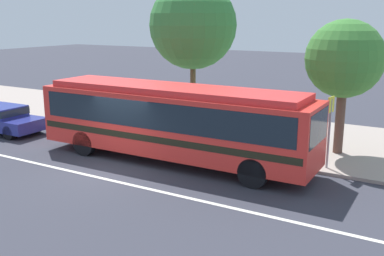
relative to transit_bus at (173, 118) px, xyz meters
The scene contains 10 objects.
ground_plane 3.03m from the transit_bus, 126.32° to the right, with size 120.00×120.00×0.00m, color #353641.
sidewalk_slab 5.79m from the transit_bus, 105.55° to the left, with size 60.00×8.00×0.12m, color #A39489.
lane_stripe_center 3.61m from the transit_bus, 117.79° to the right, with size 56.00×0.16×0.01m, color silver.
transit_bus is the anchor object (origin of this frame).
sedan_behind_bus 9.73m from the transit_bus, behind, with size 4.41×1.91×1.29m.
pedestrian_waiting_near_sign 2.62m from the transit_bus, 109.26° to the left, with size 0.36×0.36×1.67m.
pedestrian_walking_along_curb 4.31m from the transit_bus, 38.08° to the left, with size 0.44×0.44×1.69m.
bus_stop_sign 5.67m from the transit_bus, 19.31° to the left, with size 0.12×0.44×2.59m.
street_tree_near_stop 5.99m from the transit_bus, 111.53° to the left, with size 4.07×4.07×6.95m.
street_tree_mid_block 6.93m from the transit_bus, 37.45° to the left, with size 3.00×3.00×5.23m.
Camera 1 is at (10.48, -11.87, 5.34)m, focal length 42.26 mm.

